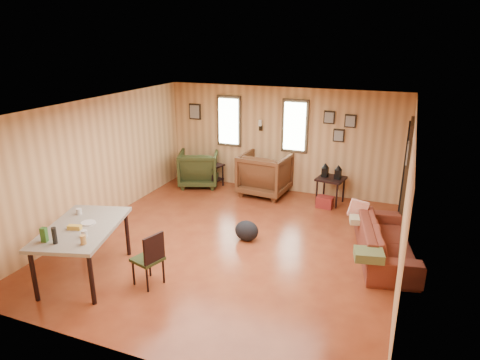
% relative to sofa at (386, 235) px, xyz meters
% --- Properties ---
extents(room, '(5.54, 6.04, 2.44)m').
position_rel_sofa_xyz_m(room, '(-2.36, -0.21, 0.80)').
color(room, brown).
rests_on(room, ground).
extents(sofa, '(1.01, 2.13, 0.80)m').
position_rel_sofa_xyz_m(sofa, '(0.00, 0.00, 0.00)').
color(sofa, maroon).
rests_on(sofa, ground).
extents(recliner_brown, '(1.11, 1.05, 1.06)m').
position_rel_sofa_xyz_m(recliner_brown, '(-2.78, 2.09, 0.13)').
color(recliner_brown, '#522E18').
rests_on(recliner_brown, ground).
extents(recliner_green, '(1.15, 1.12, 0.93)m').
position_rel_sofa_xyz_m(recliner_green, '(-4.46, 2.07, 0.07)').
color(recliner_green, '#293015').
rests_on(recliner_green, ground).
extents(end_table, '(0.64, 0.61, 0.67)m').
position_rel_sofa_xyz_m(end_table, '(-4.17, 2.13, -0.03)').
color(end_table, black).
rests_on(end_table, ground).
extents(side_table, '(0.64, 0.64, 0.89)m').
position_rel_sofa_xyz_m(side_table, '(-1.28, 2.07, 0.21)').
color(side_table, black).
rests_on(side_table, ground).
extents(cooler, '(0.36, 0.27, 0.24)m').
position_rel_sofa_xyz_m(cooler, '(-1.33, 1.78, -0.28)').
color(cooler, maroon).
rests_on(cooler, ground).
extents(backpack, '(0.44, 0.34, 0.37)m').
position_rel_sofa_xyz_m(backpack, '(-2.33, -0.28, -0.22)').
color(backpack, black).
rests_on(backpack, ground).
extents(sofa_pillows, '(0.76, 1.78, 0.36)m').
position_rel_sofa_xyz_m(sofa_pillows, '(-0.34, -0.28, 0.10)').
color(sofa_pillows, '#4D5630').
rests_on(sofa_pillows, sofa).
extents(dining_table, '(1.37, 1.81, 1.05)m').
position_rel_sofa_xyz_m(dining_table, '(-4.16, -2.29, 0.34)').
color(dining_table, gray).
rests_on(dining_table, ground).
extents(dining_chair, '(0.47, 0.47, 0.83)m').
position_rel_sofa_xyz_m(dining_chair, '(-3.10, -2.14, 0.07)').
color(dining_chair, '#293015').
rests_on(dining_chair, ground).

